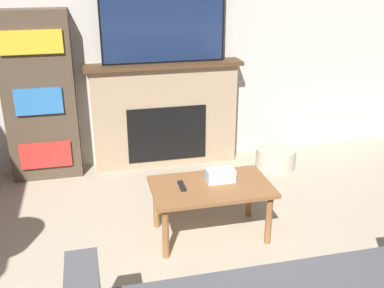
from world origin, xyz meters
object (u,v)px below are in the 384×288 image
at_px(fireplace, 165,114).
at_px(tv, 163,26).
at_px(coffee_table, 211,192).
at_px(bookshelf, 40,97).
at_px(storage_basket, 276,158).

relative_size(fireplace, tv, 1.31).
bearing_deg(fireplace, coffee_table, -86.29).
height_order(bookshelf, storage_basket, bookshelf).
height_order(tv, coffee_table, tv).
distance_m(tv, coffee_table, 1.80).
relative_size(coffee_table, storage_basket, 2.18).
relative_size(tv, bookshelf, 0.74).
bearing_deg(bookshelf, tv, 0.12).
bearing_deg(storage_basket, bookshelf, 171.45).
bearing_deg(fireplace, tv, -90.00).
distance_m(fireplace, bookshelf, 1.25).
bearing_deg(coffee_table, fireplace, 93.71).
xyz_separation_m(bookshelf, storage_basket, (2.33, -0.35, -0.71)).
distance_m(coffee_table, storage_basket, 1.52).
bearing_deg(bookshelf, coffee_table, -47.69).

